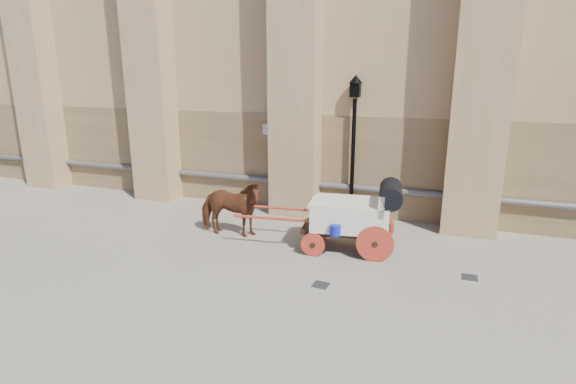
% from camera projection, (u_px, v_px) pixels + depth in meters
% --- Properties ---
extents(ground, '(90.00, 90.00, 0.00)m').
position_uv_depth(ground, '(284.00, 262.00, 10.37)').
color(ground, slate).
rests_on(ground, ground).
extents(horse, '(1.90, 1.02, 1.54)m').
position_uv_depth(horse, '(230.00, 208.00, 11.83)').
color(horse, brown).
rests_on(horse, ground).
extents(carriage, '(4.11, 1.59, 1.76)m').
position_uv_depth(carriage, '(356.00, 213.00, 10.80)').
color(carriage, black).
rests_on(carriage, ground).
extents(street_lamp, '(0.39, 0.39, 4.17)m').
position_uv_depth(street_lamp, '(353.00, 144.00, 12.99)').
color(street_lamp, black).
rests_on(street_lamp, ground).
extents(drain_grate_near, '(0.34, 0.34, 0.01)m').
position_uv_depth(drain_grate_near, '(321.00, 285.00, 9.24)').
color(drain_grate_near, black).
rests_on(drain_grate_near, ground).
extents(drain_grate_far, '(0.32, 0.32, 0.01)m').
position_uv_depth(drain_grate_far, '(470.00, 277.00, 9.57)').
color(drain_grate_far, black).
rests_on(drain_grate_far, ground).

